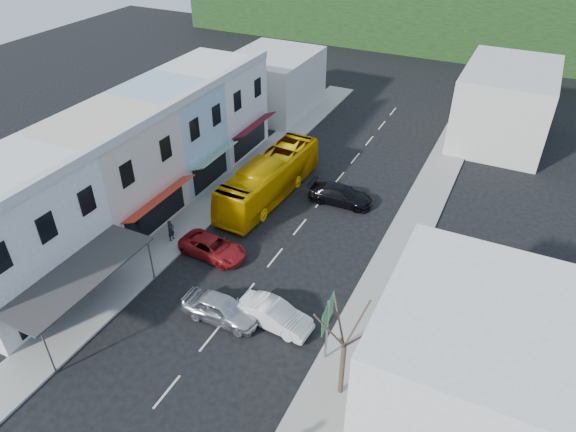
% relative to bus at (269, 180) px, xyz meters
% --- Properties ---
extents(ground, '(120.00, 120.00, 0.00)m').
position_rel_bus_xyz_m(ground, '(3.98, -10.79, -1.55)').
color(ground, black).
rests_on(ground, ground).
extents(sidewalk_left, '(3.00, 52.00, 0.15)m').
position_rel_bus_xyz_m(sidewalk_left, '(-3.52, -0.79, -1.48)').
color(sidewalk_left, gray).
rests_on(sidewalk_left, ground).
extents(sidewalk_right, '(3.00, 52.00, 0.15)m').
position_rel_bus_xyz_m(sidewalk_right, '(11.48, -0.79, -1.48)').
color(sidewalk_right, gray).
rests_on(sidewalk_right, ground).
extents(shopfront_row, '(8.25, 30.00, 8.00)m').
position_rel_bus_xyz_m(shopfront_row, '(-8.51, -5.79, 2.45)').
color(shopfront_row, beige).
rests_on(shopfront_row, ground).
extents(right_building, '(8.00, 9.00, 8.00)m').
position_rel_bus_xyz_m(right_building, '(17.48, -14.79, 2.45)').
color(right_building, beige).
rests_on(right_building, ground).
extents(distant_block_left, '(8.00, 10.00, 6.00)m').
position_rel_bus_xyz_m(distant_block_left, '(-8.02, 16.21, 1.45)').
color(distant_block_left, '#B7B2A8').
rests_on(distant_block_left, ground).
extents(distant_block_right, '(8.00, 12.00, 7.00)m').
position_rel_bus_xyz_m(distant_block_right, '(14.98, 19.21, 1.95)').
color(distant_block_right, '#B7B2A8').
rests_on(distant_block_right, ground).
extents(bus, '(3.03, 11.70, 3.10)m').
position_rel_bus_xyz_m(bus, '(0.00, 0.00, 0.00)').
color(bus, '#E0A000').
rests_on(bus, ground).
extents(car_silver, '(4.44, 1.89, 1.40)m').
position_rel_bus_xyz_m(car_silver, '(3.78, -13.20, -0.85)').
color(car_silver, '#BBBBC0').
rests_on(car_silver, ground).
extents(car_white, '(4.54, 2.17, 1.40)m').
position_rel_bus_xyz_m(car_white, '(6.74, -12.27, -0.85)').
color(car_white, silver).
rests_on(car_white, ground).
extents(car_red, '(4.74, 2.26, 1.40)m').
position_rel_bus_xyz_m(car_red, '(0.08, -8.40, -0.85)').
color(car_red, maroon).
rests_on(car_red, ground).
extents(car_black_near, '(4.59, 2.08, 1.40)m').
position_rel_bus_xyz_m(car_black_near, '(5.45, 1.60, -0.85)').
color(car_black_near, black).
rests_on(car_black_near, ground).
extents(pedestrian_left, '(0.48, 0.65, 1.70)m').
position_rel_bus_xyz_m(pedestrian_left, '(-3.42, -8.33, -0.55)').
color(pedestrian_left, black).
rests_on(pedestrian_left, sidewalk_left).
extents(direction_sign, '(0.52, 1.94, 4.23)m').
position_rel_bus_xyz_m(direction_sign, '(10.38, -13.32, 0.57)').
color(direction_sign, '#125A26').
rests_on(direction_sign, ground).
extents(street_tree, '(3.76, 3.76, 6.90)m').
position_rel_bus_xyz_m(street_tree, '(11.89, -15.00, 1.90)').
color(street_tree, '#38281F').
rests_on(street_tree, ground).
extents(traffic_signal, '(0.56, 1.00, 4.83)m').
position_rel_bus_xyz_m(traffic_signal, '(9.99, 20.59, 0.86)').
color(traffic_signal, black).
rests_on(traffic_signal, ground).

